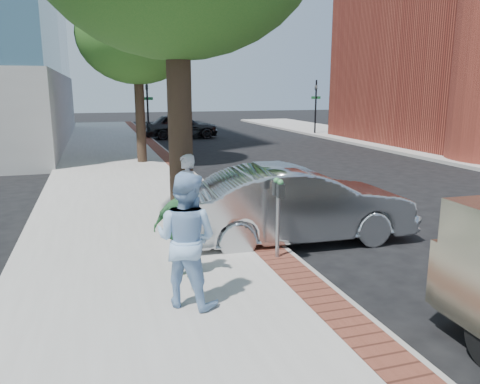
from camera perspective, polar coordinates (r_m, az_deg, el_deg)
name	(u,v)px	position (r m, az deg, el deg)	size (l,w,h in m)	color
ground	(232,259)	(9.02, -0.97, -8.12)	(120.00, 120.00, 0.00)	black
sidewalk	(124,182)	(16.43, -13.91, 1.20)	(5.00, 60.00, 0.15)	#9E9991
brick_strip	(188,176)	(16.68, -6.36, 1.94)	(0.60, 60.00, 0.01)	brown
curb	(198,178)	(16.76, -5.18, 1.73)	(0.10, 60.00, 0.15)	gray
signal_near	(148,104)	(30.30, -11.21, 10.45)	(0.70, 0.15, 3.80)	black
signal_far	(316,103)	(33.59, 9.22, 10.69)	(0.70, 0.15, 3.80)	black
tree_far	(137,35)	(20.31, -12.49, 18.16)	(4.80, 4.80, 7.14)	black
parking_meter	(278,201)	(8.38, 4.67, -1.15)	(0.12, 0.32, 1.47)	gray
person_gray	(187,196)	(9.68, -6.49, -0.49)	(0.63, 0.41, 1.73)	#B6B6BB
person_officer	(186,239)	(6.61, -6.57, -5.75)	(0.94, 0.73, 1.92)	#96BEE8
person_green	(183,228)	(7.65, -7.01, -4.43)	(0.95, 0.39, 1.62)	#3B8347
sedan_silver	(297,204)	(9.89, 6.90, -1.48)	(1.70, 4.89, 1.61)	#A2A5A9
bg_car	(181,126)	(31.26, -7.18, 8.00)	(1.92, 4.78, 1.63)	black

